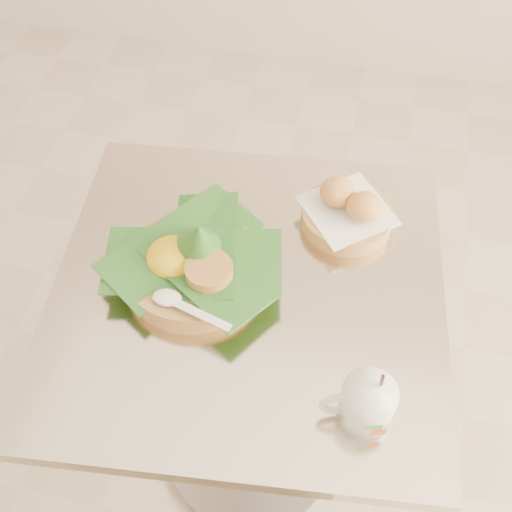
% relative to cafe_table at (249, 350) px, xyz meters
% --- Properties ---
extents(floor, '(3.60, 3.60, 0.00)m').
position_rel_cafe_table_xyz_m(floor, '(-0.12, -0.01, -0.53)').
color(floor, beige).
rests_on(floor, ground).
extents(cafe_table, '(0.77, 0.77, 0.75)m').
position_rel_cafe_table_xyz_m(cafe_table, '(0.00, 0.00, 0.00)').
color(cafe_table, gray).
rests_on(cafe_table, floor).
extents(rice_basket, '(0.31, 0.31, 0.16)m').
position_rel_cafe_table_xyz_m(rice_basket, '(-0.10, 0.00, 0.26)').
color(rice_basket, tan).
rests_on(rice_basket, cafe_table).
extents(bread_basket, '(0.21, 0.21, 0.09)m').
position_rel_cafe_table_xyz_m(bread_basket, '(0.15, 0.19, 0.25)').
color(bread_basket, tan).
rests_on(bread_basket, cafe_table).
extents(coffee_mug, '(0.12, 0.09, 0.15)m').
position_rel_cafe_table_xyz_m(coffee_mug, '(0.23, -0.20, 0.26)').
color(coffee_mug, white).
rests_on(coffee_mug, cafe_table).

